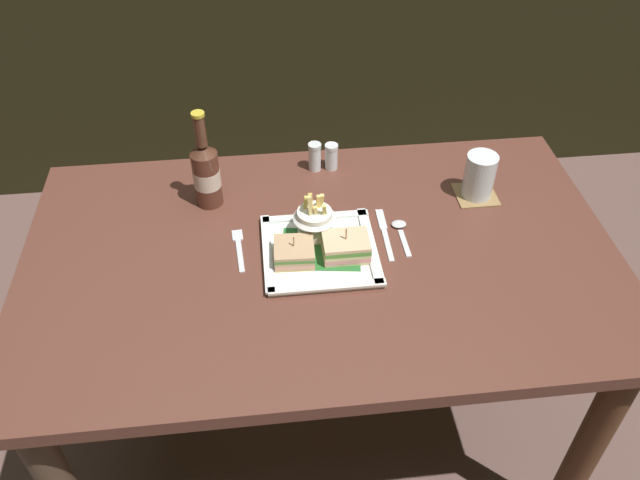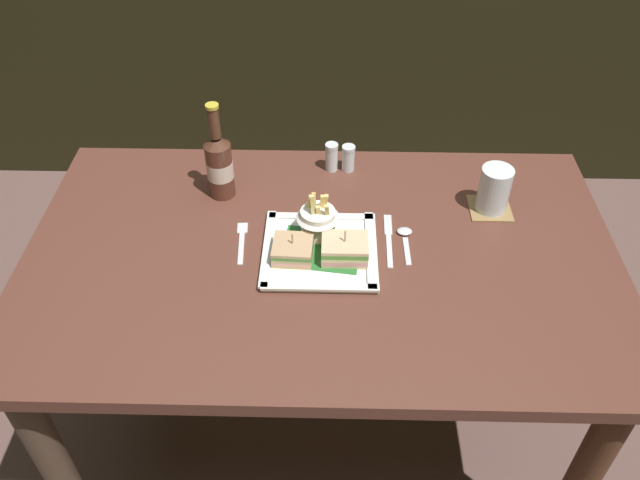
{
  "view_description": "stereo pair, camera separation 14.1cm",
  "coord_description": "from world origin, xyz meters",
  "px_view_note": "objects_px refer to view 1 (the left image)",
  "views": [
    {
      "loc": [
        -0.12,
        -1.04,
        1.74
      ],
      "look_at": [
        -0.0,
        -0.0,
        0.79
      ],
      "focal_mm": 35.93,
      "sensor_mm": 36.0,
      "label": 1
    },
    {
      "loc": [
        0.02,
        -1.05,
        1.74
      ],
      "look_at": [
        -0.0,
        -0.0,
        0.79
      ],
      "focal_mm": 35.93,
      "sensor_mm": 36.0,
      "label": 2
    }
  ],
  "objects_px": {
    "sandwich_half_right": "(346,247)",
    "beer_bottle": "(206,172)",
    "dining_table": "(321,289)",
    "salt_shaker": "(315,158)",
    "square_plate": "(319,252)",
    "fork": "(239,247)",
    "fries_cup": "(315,218)",
    "pepper_shaker": "(331,158)",
    "water_glass": "(479,178)",
    "spoon": "(400,229)",
    "knife": "(384,232)",
    "sandwich_half_left": "(294,252)"
  },
  "relations": [
    {
      "from": "fries_cup",
      "to": "beer_bottle",
      "type": "relative_size",
      "value": 0.46
    },
    {
      "from": "dining_table",
      "to": "knife",
      "type": "bearing_deg",
      "value": 18.4
    },
    {
      "from": "beer_bottle",
      "to": "water_glass",
      "type": "relative_size",
      "value": 2.22
    },
    {
      "from": "fork",
      "to": "spoon",
      "type": "distance_m",
      "value": 0.38
    },
    {
      "from": "salt_shaker",
      "to": "pepper_shaker",
      "type": "height_order",
      "value": "salt_shaker"
    },
    {
      "from": "spoon",
      "to": "salt_shaker",
      "type": "relative_size",
      "value": 1.59
    },
    {
      "from": "pepper_shaker",
      "to": "sandwich_half_right",
      "type": "bearing_deg",
      "value": -91.83
    },
    {
      "from": "fork",
      "to": "knife",
      "type": "xyz_separation_m",
      "value": [
        0.34,
        0.02,
        0.0
      ]
    },
    {
      "from": "square_plate",
      "to": "sandwich_half_right",
      "type": "distance_m",
      "value": 0.07
    },
    {
      "from": "fries_cup",
      "to": "square_plate",
      "type": "bearing_deg",
      "value": -86.19
    },
    {
      "from": "fork",
      "to": "salt_shaker",
      "type": "distance_m",
      "value": 0.35
    },
    {
      "from": "fries_cup",
      "to": "water_glass",
      "type": "bearing_deg",
      "value": 15.0
    },
    {
      "from": "sandwich_half_left",
      "to": "spoon",
      "type": "distance_m",
      "value": 0.27
    },
    {
      "from": "sandwich_half_right",
      "to": "beer_bottle",
      "type": "distance_m",
      "value": 0.39
    },
    {
      "from": "square_plate",
      "to": "knife",
      "type": "relative_size",
      "value": 1.39
    },
    {
      "from": "water_glass",
      "to": "fork",
      "type": "relative_size",
      "value": 0.8
    },
    {
      "from": "square_plate",
      "to": "sandwich_half_right",
      "type": "xyz_separation_m",
      "value": [
        0.06,
        -0.02,
        0.03
      ]
    },
    {
      "from": "spoon",
      "to": "sandwich_half_left",
      "type": "bearing_deg",
      "value": -162.94
    },
    {
      "from": "spoon",
      "to": "pepper_shaker",
      "type": "bearing_deg",
      "value": 116.0
    },
    {
      "from": "salt_shaker",
      "to": "fork",
      "type": "bearing_deg",
      "value": -125.52
    },
    {
      "from": "fork",
      "to": "salt_shaker",
      "type": "height_order",
      "value": "salt_shaker"
    },
    {
      "from": "dining_table",
      "to": "salt_shaker",
      "type": "bearing_deg",
      "value": 86.42
    },
    {
      "from": "sandwich_half_right",
      "to": "salt_shaker",
      "type": "height_order",
      "value": "sandwich_half_right"
    },
    {
      "from": "spoon",
      "to": "water_glass",
      "type": "bearing_deg",
      "value": 27.21
    },
    {
      "from": "beer_bottle",
      "to": "pepper_shaker",
      "type": "height_order",
      "value": "beer_bottle"
    },
    {
      "from": "dining_table",
      "to": "knife",
      "type": "height_order",
      "value": "knife"
    },
    {
      "from": "fork",
      "to": "spoon",
      "type": "bearing_deg",
      "value": 2.91
    },
    {
      "from": "salt_shaker",
      "to": "pepper_shaker",
      "type": "distance_m",
      "value": 0.04
    },
    {
      "from": "fork",
      "to": "beer_bottle",
      "type": "bearing_deg",
      "value": 110.92
    },
    {
      "from": "fries_cup",
      "to": "beer_bottle",
      "type": "height_order",
      "value": "beer_bottle"
    },
    {
      "from": "knife",
      "to": "salt_shaker",
      "type": "distance_m",
      "value": 0.3
    },
    {
      "from": "square_plate",
      "to": "pepper_shaker",
      "type": "relative_size",
      "value": 3.53
    },
    {
      "from": "sandwich_half_right",
      "to": "fries_cup",
      "type": "distance_m",
      "value": 0.1
    },
    {
      "from": "water_glass",
      "to": "square_plate",
      "type": "bearing_deg",
      "value": -157.65
    },
    {
      "from": "knife",
      "to": "water_glass",
      "type": "bearing_deg",
      "value": 24.19
    },
    {
      "from": "knife",
      "to": "pepper_shaker",
      "type": "height_order",
      "value": "pepper_shaker"
    },
    {
      "from": "spoon",
      "to": "dining_table",
      "type": "bearing_deg",
      "value": -164.18
    },
    {
      "from": "sandwich_half_left",
      "to": "spoon",
      "type": "relative_size",
      "value": 0.74
    },
    {
      "from": "fork",
      "to": "pepper_shaker",
      "type": "xyz_separation_m",
      "value": [
        0.25,
        0.28,
        0.03
      ]
    },
    {
      "from": "sandwich_half_right",
      "to": "dining_table",
      "type": "bearing_deg",
      "value": 155.87
    },
    {
      "from": "dining_table",
      "to": "spoon",
      "type": "relative_size",
      "value": 10.98
    },
    {
      "from": "fries_cup",
      "to": "knife",
      "type": "relative_size",
      "value": 0.64
    },
    {
      "from": "knife",
      "to": "salt_shaker",
      "type": "height_order",
      "value": "salt_shaker"
    },
    {
      "from": "water_glass",
      "to": "fork",
      "type": "distance_m",
      "value": 0.6
    },
    {
      "from": "sandwich_half_right",
      "to": "pepper_shaker",
      "type": "height_order",
      "value": "sandwich_half_right"
    },
    {
      "from": "fork",
      "to": "spoon",
      "type": "height_order",
      "value": "spoon"
    },
    {
      "from": "sandwich_half_right",
      "to": "salt_shaker",
      "type": "xyz_separation_m",
      "value": [
        -0.03,
        0.34,
        0.0
      ]
    },
    {
      "from": "fork",
      "to": "salt_shaker",
      "type": "relative_size",
      "value": 1.84
    },
    {
      "from": "sandwich_half_right",
      "to": "water_glass",
      "type": "bearing_deg",
      "value": 27.96
    },
    {
      "from": "square_plate",
      "to": "water_glass",
      "type": "distance_m",
      "value": 0.45
    }
  ]
}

